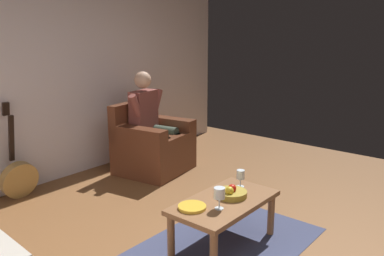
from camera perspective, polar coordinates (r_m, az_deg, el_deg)
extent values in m
plane|color=brown|center=(3.44, 8.14, -16.92)|extent=(6.50, 6.50, 0.00)
cube|color=silver|center=(4.93, -19.16, 7.46)|extent=(5.82, 0.06, 2.55)
cube|color=#393F5D|center=(3.49, 4.52, -16.30)|extent=(1.65, 1.12, 0.01)
cube|color=brown|center=(5.11, -5.39, -3.98)|extent=(0.94, 0.88, 0.40)
cube|color=brown|center=(5.01, -4.90, -1.37)|extent=(0.57, 0.71, 0.10)
cube|color=brown|center=(5.28, -3.40, 0.24)|extent=(0.29, 0.78, 0.24)
cube|color=brown|center=(4.77, -7.77, -1.33)|extent=(0.29, 0.78, 0.24)
cube|color=brown|center=(5.19, -8.38, 1.19)|extent=(0.84, 0.25, 0.47)
cube|color=brown|center=(5.06, -6.92, 2.37)|extent=(0.41, 0.24, 0.53)
sphere|color=tan|center=(5.00, -7.05, 6.84)|extent=(0.21, 0.21, 0.21)
cylinder|color=#425041|center=(5.09, -4.19, -0.39)|extent=(0.19, 0.43, 0.13)
cylinder|color=#425041|center=(5.05, -2.21, -3.57)|extent=(0.13, 0.13, 0.50)
cylinder|color=brown|center=(5.18, -5.03, 3.99)|extent=(0.21, 0.12, 0.29)
cylinder|color=#425041|center=(4.90, -5.75, -0.96)|extent=(0.19, 0.43, 0.13)
cylinder|color=#425041|center=(4.86, -3.70, -4.27)|extent=(0.13, 0.13, 0.50)
cylinder|color=brown|center=(4.84, -8.09, 3.20)|extent=(0.21, 0.12, 0.29)
cube|color=brown|center=(3.31, 4.65, -10.52)|extent=(0.95, 0.52, 0.04)
cylinder|color=brown|center=(3.63, 11.24, -12.06)|extent=(0.06, 0.06, 0.37)
cylinder|color=brown|center=(3.00, 3.06, -17.70)|extent=(0.06, 0.06, 0.37)
cylinder|color=brown|center=(3.82, 5.74, -10.50)|extent=(0.06, 0.06, 0.37)
cylinder|color=brown|center=(3.23, -3.02, -15.26)|extent=(0.06, 0.06, 0.37)
cylinder|color=#AC8344|center=(4.68, -23.45, -6.81)|extent=(0.40, 0.16, 0.41)
cylinder|color=black|center=(4.63, -23.18, -6.74)|extent=(0.11, 0.02, 0.11)
cube|color=black|center=(4.62, -24.41, -1.36)|extent=(0.05, 0.11, 0.51)
cube|color=black|center=(4.60, -25.08, 2.50)|extent=(0.07, 0.05, 0.14)
cylinder|color=silver|center=(3.58, 6.91, -8.31)|extent=(0.07, 0.07, 0.01)
cylinder|color=silver|center=(3.56, 6.92, -7.75)|extent=(0.01, 0.01, 0.07)
cylinder|color=silver|center=(3.54, 6.96, -6.61)|extent=(0.07, 0.07, 0.08)
cylinder|color=#590C19|center=(3.54, 6.95, -6.96)|extent=(0.06, 0.06, 0.03)
cylinder|color=silver|center=(3.15, 3.89, -11.39)|extent=(0.07, 0.07, 0.01)
cylinder|color=silver|center=(3.13, 3.91, -10.66)|extent=(0.01, 0.01, 0.08)
cylinder|color=silver|center=(3.10, 3.93, -9.25)|extent=(0.09, 0.09, 0.09)
cylinder|color=#590C19|center=(3.11, 3.93, -9.66)|extent=(0.08, 0.08, 0.03)
cylinder|color=olive|center=(3.36, 5.71, -9.33)|extent=(0.25, 0.25, 0.05)
sphere|color=gold|center=(3.30, 5.37, -8.92)|extent=(0.07, 0.07, 0.07)
sphere|color=red|center=(3.35, 5.75, -8.59)|extent=(0.07, 0.07, 0.07)
cylinder|color=gold|center=(3.14, 0.01, -11.21)|extent=(0.22, 0.22, 0.02)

